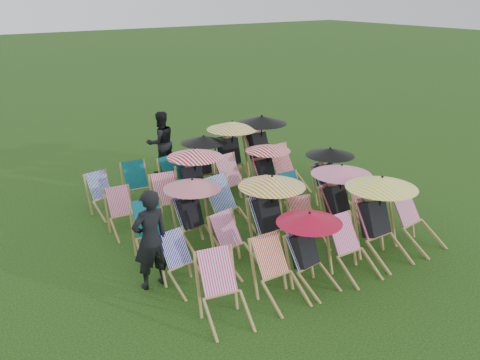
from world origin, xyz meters
TOP-DOWN VIEW (x-y plane):
  - ground at (0.00, 0.00)m, footprint 100.00×100.00m
  - deckchair_0 at (-2.09, -2.21)m, footprint 0.77×0.96m
  - deckchair_1 at (-1.13, -2.23)m, footprint 0.62×0.86m
  - deckchair_2 at (-0.50, -2.19)m, footprint 1.01×1.08m
  - deckchair_3 at (0.31, -2.32)m, footprint 0.62×0.86m
  - deckchair_4 at (1.11, -2.17)m, footprint 1.20×1.25m
  - deckchair_5 at (1.99, -2.24)m, footprint 0.77×1.00m
  - deckchair_6 at (-2.10, -1.09)m, footprint 0.63×0.81m
  - deckchair_7 at (-1.11, -1.06)m, footprint 0.72×0.90m
  - deckchair_8 at (-0.27, -0.97)m, footprint 1.16×1.20m
  - deckchair_9 at (0.41, -1.12)m, footprint 0.64×0.82m
  - deckchair_10 at (1.26, -1.11)m, footprint 1.12×1.21m
  - deckchair_11 at (1.94, -1.12)m, footprint 0.74×0.93m
  - deckchair_12 at (-2.07, 0.05)m, footprint 0.76×0.95m
  - deckchair_13 at (-1.26, 0.02)m, footprint 1.03×1.09m
  - deckchair_14 at (-0.43, 0.13)m, footprint 0.81×1.03m
  - deckchair_15 at (0.33, 0.03)m, footprint 0.67×0.86m
  - deckchair_16 at (1.11, 0.01)m, footprint 0.59×0.80m
  - deckchair_17 at (2.10, 0.08)m, footprint 1.03×1.10m
  - deckchair_18 at (-2.09, 1.23)m, footprint 0.60×0.80m
  - deckchair_19 at (-1.16, 1.15)m, footprint 0.74×0.94m
  - deckchair_20 at (-0.48, 1.32)m, footprint 1.13×1.20m
  - deckchair_21 at (0.47, 1.22)m, footprint 0.77×0.99m
  - deckchair_22 at (1.31, 1.19)m, footprint 0.99×1.03m
  - deckchair_23 at (1.92, 1.25)m, footprint 0.70×0.95m
  - deckchair_24 at (-2.03, 2.29)m, footprint 0.65×0.83m
  - deckchair_25 at (-1.27, 2.33)m, footprint 0.69×0.89m
  - deckchair_26 at (-0.35, 2.37)m, footprint 0.66×0.84m
  - deckchair_27 at (0.36, 2.38)m, footprint 1.05×1.12m
  - deckchair_28 at (1.21, 2.48)m, footprint 1.21×1.29m
  - deckchair_29 at (2.08, 2.44)m, footprint 1.23×1.30m
  - person_left at (-2.50, -0.79)m, footprint 0.60×0.40m
  - person_rear at (0.10, 4.00)m, footprint 0.76×0.59m

SIDE VIEW (x-z plane):
  - ground at x=0.00m, z-range 0.00..0.00m
  - deckchair_6 at x=-2.10m, z-range 0.00..0.82m
  - deckchair_9 at x=0.41m, z-range 0.00..0.82m
  - deckchair_18 at x=-2.09m, z-range 0.00..0.83m
  - deckchair_24 at x=-2.03m, z-range 0.00..0.83m
  - deckchair_16 at x=1.11m, z-range 0.00..0.84m
  - deckchair_26 at x=-0.35m, z-range 0.00..0.84m
  - deckchair_15 at x=0.33m, z-range 0.00..0.88m
  - deckchair_7 at x=-1.11m, z-range 0.00..0.88m
  - deckchair_25 at x=-1.27m, z-range 0.00..0.89m
  - deckchair_11 at x=1.94m, z-range 0.00..0.91m
  - deckchair_1 at x=-1.13m, z-range 0.00..0.92m
  - deckchair_3 at x=0.31m, z-range 0.00..0.92m
  - deckchair_12 at x=-2.07m, z-range 0.00..0.92m
  - deckchair_19 at x=-1.16m, z-range 0.00..0.93m
  - deckchair_0 at x=-2.09m, z-range 0.00..0.94m
  - deckchair_23 at x=1.92m, z-range 0.00..0.99m
  - deckchair_21 at x=0.47m, z-range 0.00..1.00m
  - deckchair_5 at x=1.99m, z-range 0.00..1.01m
  - deckchair_14 at x=-0.43m, z-range 0.00..1.02m
  - deckchair_22 at x=1.31m, z-range 0.03..1.21m
  - deckchair_2 at x=-0.50m, z-range 0.03..1.23m
  - deckchair_17 at x=2.10m, z-range 0.03..1.26m
  - deckchair_13 at x=-1.26m, z-range 0.03..1.26m
  - deckchair_27 at x=0.36m, z-range 0.03..1.28m
  - deckchair_10 at x=1.26m, z-range 0.04..1.36m
  - deckchair_20 at x=-0.48m, z-range 0.04..1.38m
  - deckchair_8 at x=-0.27m, z-range 0.04..1.41m
  - deckchair_4 at x=1.11m, z-range 0.04..1.47m
  - deckchair_28 at x=1.21m, z-range 0.04..1.47m
  - deckchair_29 at x=2.08m, z-range 0.04..1.50m
  - person_rear at x=0.10m, z-range 0.00..1.56m
  - person_left at x=-2.50m, z-range 0.00..1.60m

